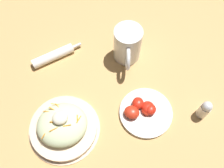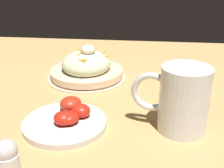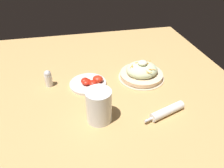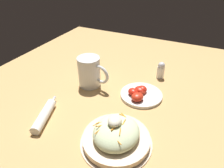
{
  "view_description": "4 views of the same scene",
  "coord_description": "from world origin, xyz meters",
  "px_view_note": "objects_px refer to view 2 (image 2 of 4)",
  "views": [
    {
      "loc": [
        -0.14,
        -0.33,
        0.8
      ],
      "look_at": [
        -0.08,
        0.04,
        0.07
      ],
      "focal_mm": 39.98,
      "sensor_mm": 36.0,
      "label": 1
    },
    {
      "loc": [
        0.53,
        0.1,
        0.32
      ],
      "look_at": [
        -0.06,
        0.03,
        0.07
      ],
      "focal_mm": 45.66,
      "sensor_mm": 36.0,
      "label": 2
    },
    {
      "loc": [
        0.09,
        0.8,
        0.61
      ],
      "look_at": [
        -0.07,
        0.06,
        0.07
      ],
      "focal_mm": 34.39,
      "sensor_mm": 36.0,
      "label": 3
    },
    {
      "loc": [
        -0.66,
        -0.24,
        0.52
      ],
      "look_at": [
        -0.06,
        0.04,
        0.08
      ],
      "focal_mm": 32.46,
      "sensor_mm": 36.0,
      "label": 4
    }
  ],
  "objects_px": {
    "tomato_plate": "(67,119)",
    "salad_plate": "(87,68)",
    "napkin_roll": "(182,75)",
    "beer_mug": "(182,103)",
    "salt_shaker": "(8,164)"
  },
  "relations": [
    {
      "from": "tomato_plate",
      "to": "salad_plate",
      "type": "bearing_deg",
      "value": -177.68
    },
    {
      "from": "salad_plate",
      "to": "napkin_roll",
      "type": "relative_size",
      "value": 1.22
    },
    {
      "from": "salad_plate",
      "to": "napkin_roll",
      "type": "xyz_separation_m",
      "value": [
        -0.01,
        0.28,
        -0.01
      ]
    },
    {
      "from": "tomato_plate",
      "to": "beer_mug",
      "type": "bearing_deg",
      "value": 92.48
    },
    {
      "from": "salad_plate",
      "to": "tomato_plate",
      "type": "xyz_separation_m",
      "value": [
        0.27,
        0.01,
        -0.02
      ]
    },
    {
      "from": "salad_plate",
      "to": "salt_shaker",
      "type": "bearing_deg",
      "value": -3.38
    },
    {
      "from": "salt_shaker",
      "to": "tomato_plate",
      "type": "bearing_deg",
      "value": 168.71
    },
    {
      "from": "beer_mug",
      "to": "tomato_plate",
      "type": "xyz_separation_m",
      "value": [
        0.01,
        -0.24,
        -0.05
      ]
    },
    {
      "from": "tomato_plate",
      "to": "salt_shaker",
      "type": "xyz_separation_m",
      "value": [
        0.19,
        -0.04,
        0.03
      ]
    },
    {
      "from": "salad_plate",
      "to": "tomato_plate",
      "type": "distance_m",
      "value": 0.27
    },
    {
      "from": "napkin_roll",
      "to": "salt_shaker",
      "type": "distance_m",
      "value": 0.57
    },
    {
      "from": "salad_plate",
      "to": "beer_mug",
      "type": "distance_m",
      "value": 0.36
    },
    {
      "from": "beer_mug",
      "to": "napkin_roll",
      "type": "bearing_deg",
      "value": 172.68
    },
    {
      "from": "beer_mug",
      "to": "salt_shaker",
      "type": "distance_m",
      "value": 0.34
    },
    {
      "from": "salad_plate",
      "to": "salt_shaker",
      "type": "height_order",
      "value": "salad_plate"
    }
  ]
}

